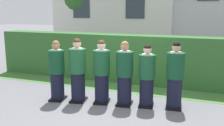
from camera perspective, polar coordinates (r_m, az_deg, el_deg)
ground_plane at (r=6.75m, az=-0.00°, el=-8.76°), size 60.00×60.00×0.00m
student_front_row_0 at (r=6.96m, az=-11.90°, el=-1.95°), size 0.45×0.51×1.58m
student_front_row_1 at (r=6.76m, az=-7.46°, el=-1.91°), size 0.46×0.55×1.64m
student_front_row_2 at (r=6.61m, az=-2.27°, el=-2.27°), size 0.46×0.55×1.61m
student_front_row_3 at (r=6.46m, az=2.74°, el=-2.63°), size 0.42×0.53×1.60m
student_front_row_4 at (r=6.42m, az=7.58°, el=-3.12°), size 0.41×0.49×1.54m
student_front_row_5 at (r=6.41m, az=13.54°, el=-3.00°), size 0.42×0.53×1.61m
hedge at (r=8.55m, az=5.28°, el=0.89°), size 10.16×0.70×1.55m
lawn_strip at (r=7.99m, az=3.59°, el=-5.54°), size 10.16×0.90×0.01m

